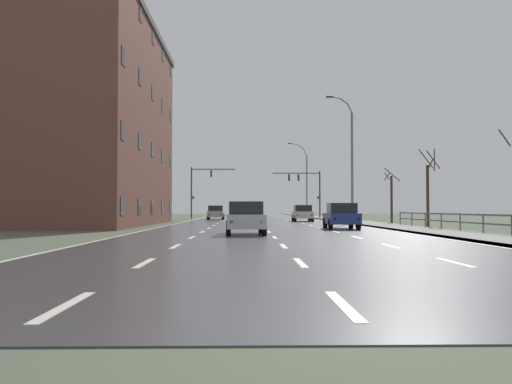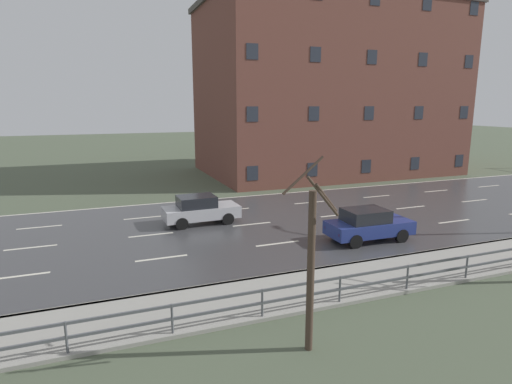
% 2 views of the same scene
% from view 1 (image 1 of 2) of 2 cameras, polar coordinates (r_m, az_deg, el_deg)
% --- Properties ---
extents(ground_plane, '(160.00, 160.00, 0.12)m').
position_cam_1_polar(ground_plane, '(52.94, 0.22, -3.15)').
color(ground_plane, '#4C5642').
extents(road_asphalt_strip, '(14.00, 120.00, 0.03)m').
position_cam_1_polar(road_asphalt_strip, '(64.93, -0.03, -2.83)').
color(road_asphalt_strip, '#3D3D3F').
rests_on(road_asphalt_strip, ground).
extents(sidewalk_right, '(3.00, 120.00, 0.12)m').
position_cam_1_polar(sidewalk_right, '(65.64, 7.35, -2.76)').
color(sidewalk_right, gray).
rests_on(sidewalk_right, ground).
extents(guardrail, '(0.07, 29.99, 1.00)m').
position_cam_1_polar(guardrail, '(26.31, 23.84, -2.76)').
color(guardrail, '#515459').
rests_on(guardrail, ground).
extents(street_lamp_midground, '(2.24, 0.24, 10.62)m').
position_cam_1_polar(street_lamp_midground, '(45.82, 9.85, 3.27)').
color(street_lamp_midground, slate).
rests_on(street_lamp_midground, ground).
extents(street_lamp_distant, '(2.82, 0.24, 10.71)m').
position_cam_1_polar(street_lamp_distant, '(78.68, 5.19, 1.16)').
color(street_lamp_distant, slate).
rests_on(street_lamp_distant, ground).
extents(traffic_signal_right, '(5.90, 0.36, 5.83)m').
position_cam_1_polar(traffic_signal_right, '(67.13, 5.40, 0.68)').
color(traffic_signal_right, '#38383A').
rests_on(traffic_signal_right, ground).
extents(traffic_signal_left, '(5.51, 0.36, 6.36)m').
position_cam_1_polar(traffic_signal_left, '(67.68, -5.92, 0.77)').
color(traffic_signal_left, '#38383A').
rests_on(traffic_signal_left, ground).
extents(car_far_right, '(1.91, 4.14, 1.57)m').
position_cam_1_polar(car_far_right, '(33.31, 8.90, -2.47)').
color(car_far_right, navy).
rests_on(car_far_right, ground).
extents(car_far_left, '(1.93, 4.15, 1.57)m').
position_cam_1_polar(car_far_left, '(25.94, -1.11, -2.71)').
color(car_far_left, '#B7B7BC').
rests_on(car_far_left, ground).
extents(car_near_right, '(1.86, 4.11, 1.57)m').
position_cam_1_polar(car_near_right, '(52.08, 4.88, -2.22)').
color(car_near_right, silver).
rests_on(car_near_right, ground).
extents(car_distant, '(1.90, 4.13, 1.57)m').
position_cam_1_polar(car_distant, '(60.38, -4.23, -2.15)').
color(car_distant, '#B7B7BC').
rests_on(car_distant, ground).
extents(brick_building, '(14.25, 23.09, 15.59)m').
position_cam_1_polar(brick_building, '(44.59, -19.73, 6.82)').
color(brick_building, brown).
rests_on(brick_building, ground).
extents(bare_tree_mid, '(1.44, 1.22, 5.26)m').
position_cam_1_polar(bare_tree_mid, '(38.53, 17.56, 0.13)').
color(bare_tree_mid, '#423328').
rests_on(bare_tree_mid, ground).
extents(bare_tree_far, '(1.30, 1.47, 4.66)m').
position_cam_1_polar(bare_tree_far, '(47.00, 13.96, -0.52)').
color(bare_tree_far, '#423328').
rests_on(bare_tree_far, ground).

